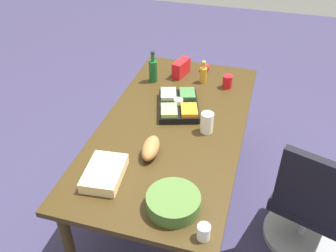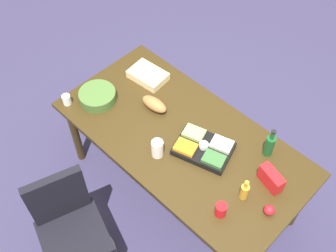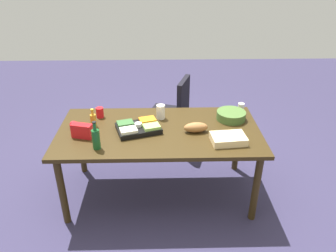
{
  "view_description": "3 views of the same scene",
  "coord_description": "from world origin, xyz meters",
  "px_view_note": "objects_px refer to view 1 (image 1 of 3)",
  "views": [
    {
      "loc": [
        -2.13,
        -0.58,
        2.42
      ],
      "look_at": [
        -0.1,
        0.01,
        0.85
      ],
      "focal_mm": 39.72,
      "sensor_mm": 36.0,
      "label": 1
    },
    {
      "loc": [
        1.29,
        -1.48,
        3.43
      ],
      "look_at": [
        -0.1,
        -0.06,
        0.9
      ],
      "focal_mm": 44.81,
      "sensor_mm": 36.0,
      "label": 2
    },
    {
      "loc": [
        -0.02,
        2.9,
        2.41
      ],
      "look_at": [
        -0.09,
        0.08,
        0.88
      ],
      "focal_mm": 35.11,
      "sensor_mm": 36.0,
      "label": 3
    }
  ],
  "objects_px": {
    "office_chair": "(307,209)",
    "veggie_tray": "(178,105)",
    "salad_bowl": "(173,202)",
    "conference_table": "(173,133)",
    "mayo_jar": "(207,123)",
    "bread_loaf": "(151,148)",
    "dressing_bottle": "(203,74)",
    "apple_red": "(205,67)",
    "chip_bag_red": "(181,68)",
    "paper_cup": "(204,232)",
    "wine_bottle": "(153,70)",
    "red_solo_cup": "(227,82)",
    "sheet_cake": "(104,173)"
  },
  "relations": [
    {
      "from": "salad_bowl",
      "to": "sheet_cake",
      "type": "relative_size",
      "value": 0.96
    },
    {
      "from": "red_solo_cup",
      "to": "wine_bottle",
      "type": "bearing_deg",
      "value": 96.26
    },
    {
      "from": "apple_red",
      "to": "wine_bottle",
      "type": "relative_size",
      "value": 0.28
    },
    {
      "from": "bread_loaf",
      "to": "chip_bag_red",
      "type": "xyz_separation_m",
      "value": [
        1.1,
        0.08,
        0.02
      ]
    },
    {
      "from": "salad_bowl",
      "to": "sheet_cake",
      "type": "xyz_separation_m",
      "value": [
        0.12,
        0.47,
        -0.01
      ]
    },
    {
      "from": "mayo_jar",
      "to": "salad_bowl",
      "type": "xyz_separation_m",
      "value": [
        -0.75,
        0.04,
        -0.03
      ]
    },
    {
      "from": "wine_bottle",
      "to": "veggie_tray",
      "type": "xyz_separation_m",
      "value": [
        -0.36,
        -0.32,
        -0.07
      ]
    },
    {
      "from": "wine_bottle",
      "to": "sheet_cake",
      "type": "distance_m",
      "value": 1.22
    },
    {
      "from": "office_chair",
      "to": "veggie_tray",
      "type": "relative_size",
      "value": 1.97
    },
    {
      "from": "conference_table",
      "to": "dressing_bottle",
      "type": "xyz_separation_m",
      "value": [
        0.67,
        -0.08,
        0.16
      ]
    },
    {
      "from": "conference_table",
      "to": "red_solo_cup",
      "type": "xyz_separation_m",
      "value": [
        0.64,
        -0.3,
        0.14
      ]
    },
    {
      "from": "conference_table",
      "to": "veggie_tray",
      "type": "distance_m",
      "value": 0.24
    },
    {
      "from": "bread_loaf",
      "to": "red_solo_cup",
      "type": "relative_size",
      "value": 2.18
    },
    {
      "from": "veggie_tray",
      "to": "salad_bowl",
      "type": "relative_size",
      "value": 1.6
    },
    {
      "from": "bread_loaf",
      "to": "dressing_bottle",
      "type": "distance_m",
      "value": 1.04
    },
    {
      "from": "bread_loaf",
      "to": "paper_cup",
      "type": "distance_m",
      "value": 0.73
    },
    {
      "from": "apple_red",
      "to": "chip_bag_red",
      "type": "bearing_deg",
      "value": 124.33
    },
    {
      "from": "chip_bag_red",
      "to": "dressing_bottle",
      "type": "bearing_deg",
      "value": -108.06
    },
    {
      "from": "mayo_jar",
      "to": "veggie_tray",
      "type": "xyz_separation_m",
      "value": [
        0.22,
        0.27,
        -0.04
      ]
    },
    {
      "from": "apple_red",
      "to": "red_solo_cup",
      "type": "distance_m",
      "value": 0.33
    },
    {
      "from": "chip_bag_red",
      "to": "paper_cup",
      "type": "bearing_deg",
      "value": -161.69
    },
    {
      "from": "sheet_cake",
      "to": "paper_cup",
      "type": "height_order",
      "value": "paper_cup"
    },
    {
      "from": "conference_table",
      "to": "wine_bottle",
      "type": "bearing_deg",
      "value": 30.69
    },
    {
      "from": "chip_bag_red",
      "to": "sheet_cake",
      "type": "distance_m",
      "value": 1.4
    },
    {
      "from": "chip_bag_red",
      "to": "veggie_tray",
      "type": "bearing_deg",
      "value": -167.67
    },
    {
      "from": "salad_bowl",
      "to": "conference_table",
      "type": "bearing_deg",
      "value": 15.6
    },
    {
      "from": "office_chair",
      "to": "sheet_cake",
      "type": "bearing_deg",
      "value": 110.94
    },
    {
      "from": "mayo_jar",
      "to": "wine_bottle",
      "type": "xyz_separation_m",
      "value": [
        0.59,
        0.59,
        0.03
      ]
    },
    {
      "from": "mayo_jar",
      "to": "veggie_tray",
      "type": "relative_size",
      "value": 0.31
    },
    {
      "from": "apple_red",
      "to": "paper_cup",
      "type": "relative_size",
      "value": 0.84
    },
    {
      "from": "paper_cup",
      "to": "salad_bowl",
      "type": "bearing_deg",
      "value": 53.28
    },
    {
      "from": "office_chair",
      "to": "salad_bowl",
      "type": "xyz_separation_m",
      "value": [
        -0.61,
        0.83,
        0.47
      ]
    },
    {
      "from": "chip_bag_red",
      "to": "salad_bowl",
      "type": "bearing_deg",
      "value": -167.09
    },
    {
      "from": "bread_loaf",
      "to": "salad_bowl",
      "type": "relative_size",
      "value": 0.78
    },
    {
      "from": "office_chair",
      "to": "salad_bowl",
      "type": "height_order",
      "value": "office_chair"
    },
    {
      "from": "dressing_bottle",
      "to": "salad_bowl",
      "type": "bearing_deg",
      "value": -174.81
    },
    {
      "from": "wine_bottle",
      "to": "veggie_tray",
      "type": "bearing_deg",
      "value": -138.26
    },
    {
      "from": "red_solo_cup",
      "to": "veggie_tray",
      "type": "bearing_deg",
      "value": 144.05
    },
    {
      "from": "sheet_cake",
      "to": "wine_bottle",
      "type": "bearing_deg",
      "value": 3.81
    },
    {
      "from": "office_chair",
      "to": "dressing_bottle",
      "type": "height_order",
      "value": "dressing_bottle"
    },
    {
      "from": "apple_red",
      "to": "office_chair",
      "type": "bearing_deg",
      "value": -136.34
    },
    {
      "from": "office_chair",
      "to": "red_solo_cup",
      "type": "bearing_deg",
      "value": 43.06
    },
    {
      "from": "office_chair",
      "to": "dressing_bottle",
      "type": "distance_m",
      "value": 1.36
    },
    {
      "from": "mayo_jar",
      "to": "conference_table",
      "type": "bearing_deg",
      "value": 85.7
    },
    {
      "from": "mayo_jar",
      "to": "bread_loaf",
      "type": "height_order",
      "value": "mayo_jar"
    },
    {
      "from": "bread_loaf",
      "to": "dressing_bottle",
      "type": "bearing_deg",
      "value": -7.52
    },
    {
      "from": "conference_table",
      "to": "salad_bowl",
      "type": "distance_m",
      "value": 0.81
    },
    {
      "from": "veggie_tray",
      "to": "salad_bowl",
      "type": "xyz_separation_m",
      "value": [
        -0.97,
        -0.23,
        0.01
      ]
    },
    {
      "from": "bread_loaf",
      "to": "salad_bowl",
      "type": "height_order",
      "value": "bread_loaf"
    },
    {
      "from": "apple_red",
      "to": "dressing_bottle",
      "type": "distance_m",
      "value": 0.21
    }
  ]
}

